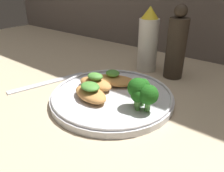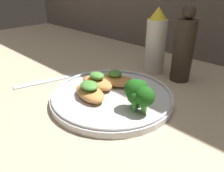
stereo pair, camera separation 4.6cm
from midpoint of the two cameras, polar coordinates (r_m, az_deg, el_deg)
The scene contains 9 objects.
ground_plane at distance 48.28cm, azimuth 2.76°, elevation -4.21°, with size 180.00×180.00×1.00cm, color tan.
plate at distance 47.53cm, azimuth 2.80°, elevation -2.67°, with size 26.50×26.50×2.00cm.
grilled_meat_front at distance 45.41cm, azimuth -2.94°, elevation -1.52°, with size 9.69×6.68×3.52cm.
grilled_meat_middle at distance 49.39cm, azimuth -1.55°, elevation 0.91°, with size 8.58×4.54×3.68cm.
grilled_meat_back at distance 50.96cm, azimuth 3.39°, elevation 1.57°, with size 11.99×8.93×3.71cm.
broccoli_bunch at distance 40.79cm, azimuth 10.33°, elevation -1.86°, with size 6.20×5.20×6.06cm.
sauce_bottle at distance 61.60cm, azimuth 13.53°, elevation 11.01°, with size 5.45×5.45×17.61cm.
pepper_grinder at distance 58.03cm, azimuth 20.42°, elevation 9.19°, with size 4.96×4.96×18.65cm.
fork at distance 58.36cm, azimuth -12.71°, elevation 1.72°, with size 7.39×19.57×0.60cm.
Camera 2 is at (29.01, -29.77, 24.16)cm, focal length 35.00 mm.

